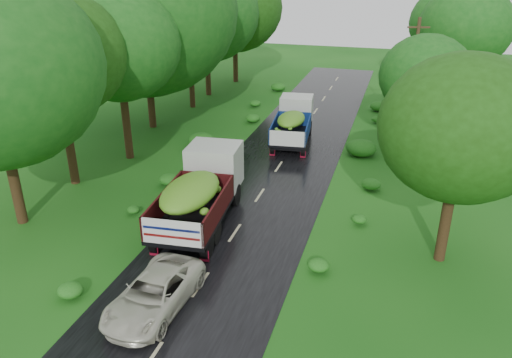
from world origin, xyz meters
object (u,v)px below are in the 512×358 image
at_px(truck_near, 202,188).
at_px(car, 154,293).
at_px(truck_far, 293,120).
at_px(utility_pole, 412,80).

xyz_separation_m(truck_near, car, (0.79, -6.35, -1.04)).
height_order(truck_far, car, truck_far).
bearing_deg(utility_pole, truck_far, -174.08).
xyz_separation_m(truck_far, car, (-0.81, -18.21, -0.83)).
bearing_deg(truck_near, utility_pole, 54.04).
xyz_separation_m(truck_near, utility_pole, (8.71, 14.45, 2.37)).
xyz_separation_m(truck_near, truck_far, (1.60, 11.86, -0.21)).
bearing_deg(truck_far, utility_pole, 13.87).
distance_m(truck_near, car, 6.49).
distance_m(car, utility_pole, 22.52).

